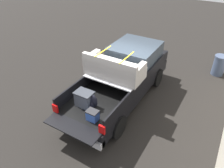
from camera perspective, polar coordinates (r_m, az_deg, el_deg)
ground_plane at (r=8.82m, az=2.01°, el=-4.07°), size 40.00×40.00×0.00m
pickup_truck at (r=8.52m, az=3.34°, el=2.50°), size 6.05×2.09×2.23m
trash_can at (r=11.41m, az=26.71°, el=4.51°), size 0.60×0.60×0.98m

